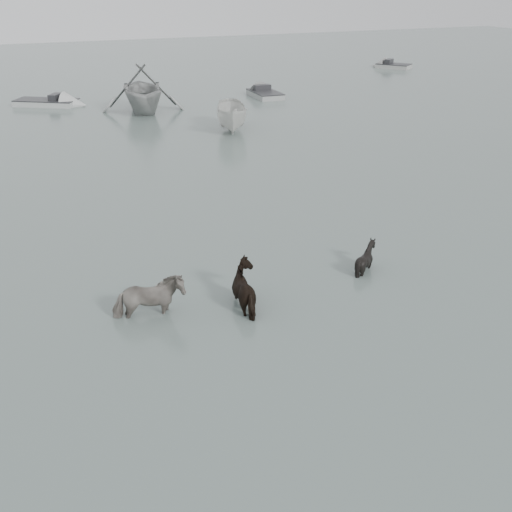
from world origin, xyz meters
The scene contains 9 objects.
ground centered at (0.00, 0.00, 0.00)m, with size 140.00×140.00×0.00m, color slate.
pony_pinto centered at (-2.52, -0.26, 0.74)m, with size 0.80×1.75×1.48m, color black.
pony_dark centered at (0.02, -0.67, 0.72)m, with size 1.42×1.22×1.43m, color black.
pony_black centered at (3.81, 0.00, 0.58)m, with size 0.94×1.05×1.16m, color black.
rowboat_trail centered at (3.51, 24.54, 1.51)m, with size 4.94×5.73×3.02m, color #999C99.
boat_small centered at (6.68, 17.85, 0.81)m, with size 1.58×4.20×1.62m, color silver.
skiff_port centered at (12.28, 26.22, 0.38)m, with size 4.40×1.60×0.75m, color gray, non-canonical shape.
skiff_mid centered at (-1.66, 28.94, 0.38)m, with size 5.35×1.60×0.75m, color #B0B3B0, non-canonical shape.
skiff_star centered at (28.46, 34.85, 0.38)m, with size 3.95×1.60×0.75m, color #A2A29D, non-canonical shape.
Camera 1 is at (-5.53, -14.00, 7.75)m, focal length 45.00 mm.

